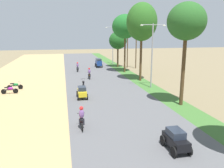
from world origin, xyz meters
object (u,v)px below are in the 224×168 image
Objects in this scene: median_tree_fourth at (125,27)px; streetlamp_near at (152,51)px; motorbike_ahead_second at (82,118)px; motorbike_ahead_third at (83,83)px; motorbike_ahead_fifth at (78,67)px; car_hatchback_yellow at (82,92)px; streetlamp_mid at (113,43)px; parked_motorbike_third at (15,85)px; median_tree_second at (186,22)px; car_van_blue at (99,62)px; median_tree_third at (142,22)px; utility_pole_near at (127,45)px; utility_pole_far at (136,43)px; car_hatchback_black at (176,139)px; median_tree_fifth at (118,41)px; motorbike_ahead_fourth at (89,74)px; parked_motorbike_second at (10,89)px.

streetlamp_near is at bearing -88.95° from median_tree_fourth.
motorbike_ahead_third is (1.25, 12.58, -0.28)m from motorbike_ahead_second.
median_tree_fourth is at bearing -15.14° from motorbike_ahead_fifth.
motorbike_ahead_fifth is at bearing 87.80° from car_hatchback_yellow.
median_tree_fourth is 1.22× the size of streetlamp_mid.
parked_motorbike_third is 1.00× the size of motorbike_ahead_fifth.
motorbike_ahead_fifth is at bearing 86.93° from motorbike_ahead_second.
median_tree_second is 29.29m from streetlamp_mid.
car_van_blue is at bearing 76.60° from car_hatchback_yellow.
streetlamp_near reaches higher than parked_motorbike_third.
utility_pole_near is at bearing 82.39° from median_tree_third.
utility_pole_far is 11.95m from motorbike_ahead_fifth.
median_tree_second reaches higher than car_hatchback_black.
median_tree_third is at bearing 57.44° from motorbike_ahead_second.
car_van_blue is at bearing 173.40° from median_tree_fifth.
utility_pole_far is at bearing 76.17° from car_hatchback_black.
utility_pole_near is at bearing 86.17° from median_tree_second.
motorbike_ahead_third is (-11.21, -13.48, -4.18)m from utility_pole_far.
utility_pole_far is 3.79× the size of car_van_blue.
median_tree_second is at bearing -63.25° from motorbike_ahead_fourth.
parked_motorbike_third is at bearing 84.24° from parked_motorbike_second.
car_van_blue reaches higher than motorbike_ahead_fifth.
utility_pole_far is at bearing 8.99° from motorbike_ahead_fifth.
median_tree_second reaches higher than median_tree_fifth.
median_tree_fifth is 0.87× the size of streetlamp_mid.
car_hatchback_yellow is at bearing -24.42° from parked_motorbike_second.
median_tree_third is at bearing 88.70° from streetlamp_near.
parked_motorbike_third is 8.09m from motorbike_ahead_third.
median_tree_second is 5.14× the size of motorbike_ahead_fifth.
motorbike_ahead_third is (-8.20, -15.63, -4.64)m from median_tree_fifth.
car_van_blue is 1.34× the size of motorbike_ahead_fifth.
parked_motorbike_second is 21.68m from car_van_blue.
streetlamp_mid is at bearing 109.33° from utility_pole_near.
car_hatchback_yellow is at bearing 85.00° from motorbike_ahead_second.
car_hatchback_black is at bearing -120.76° from median_tree_second.
utility_pole_near is 4.55× the size of motorbike_ahead_third.
utility_pole_near is 22.82m from car_hatchback_yellow.
utility_pole_far is 5.06× the size of motorbike_ahead_third.
motorbike_ahead_second is (-11.20, -27.54, -3.43)m from utility_pole_near.
median_tree_second reaches higher than motorbike_ahead_second.
median_tree_third is at bearing 76.75° from car_hatchback_black.
parked_motorbike_third is at bearing -146.03° from utility_pole_far.
median_tree_second is 24.84m from median_tree_fifth.
motorbike_ahead_third is 1.00× the size of motorbike_ahead_fourth.
car_van_blue is 1.34× the size of motorbike_ahead_second.
motorbike_ahead_second is (-9.51, -14.89, -7.22)m from median_tree_third.
motorbike_ahead_second reaches higher than parked_motorbike_third.
median_tree_second is 24.32m from utility_pole_near.
parked_motorbike_third is 20.26m from median_tree_second.
utility_pole_near is (2.00, 5.38, -3.39)m from median_tree_fourth.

